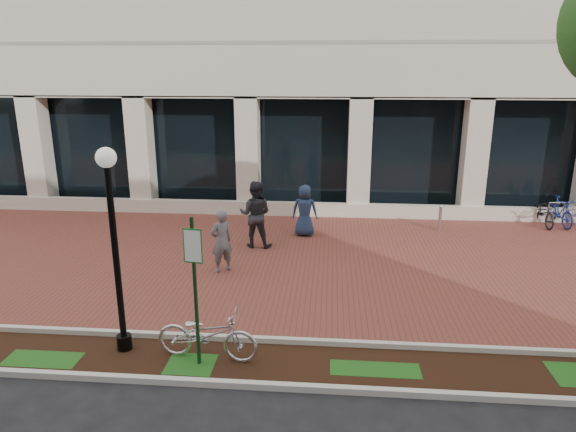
# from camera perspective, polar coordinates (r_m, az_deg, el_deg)

# --- Properties ---
(ground) EXTENTS (120.00, 120.00, 0.00)m
(ground) POSITION_cam_1_polar(r_m,az_deg,el_deg) (14.42, 0.52, -4.95)
(ground) COLOR black
(ground) RESTS_ON ground
(brick_plaza) EXTENTS (40.00, 9.00, 0.01)m
(brick_plaza) POSITION_cam_1_polar(r_m,az_deg,el_deg) (14.42, 0.52, -4.93)
(brick_plaza) COLOR brown
(brick_plaza) RESTS_ON ground
(planting_strip) EXTENTS (40.00, 1.50, 0.01)m
(planting_strip) POSITION_cam_1_polar(r_m,az_deg,el_deg) (9.73, -1.94, -16.11)
(planting_strip) COLOR black
(planting_strip) RESTS_ON ground
(curb_plaza_side) EXTENTS (40.00, 0.12, 0.12)m
(curb_plaza_side) POSITION_cam_1_polar(r_m,az_deg,el_deg) (10.34, -1.44, -13.64)
(curb_plaza_side) COLOR beige
(curb_plaza_side) RESTS_ON ground
(curb_street_side) EXTENTS (40.00, 0.12, 0.12)m
(curb_street_side) POSITION_cam_1_polar(r_m,az_deg,el_deg) (9.08, -2.53, -18.33)
(curb_street_side) COLOR beige
(curb_street_side) RESTS_ON ground
(parking_sign) EXTENTS (0.34, 0.07, 2.80)m
(parking_sign) POSITION_cam_1_polar(r_m,az_deg,el_deg) (9.05, -10.36, -6.51)
(parking_sign) COLOR #14381A
(parking_sign) RESTS_ON ground
(lamppost) EXTENTS (0.36, 0.36, 3.89)m
(lamppost) POSITION_cam_1_polar(r_m,az_deg,el_deg) (9.75, -18.74, -2.58)
(lamppost) COLOR black
(lamppost) RESTS_ON ground
(locked_bicycle) EXTENTS (1.97, 0.86, 1.00)m
(locked_bicycle) POSITION_cam_1_polar(r_m,az_deg,el_deg) (9.75, -8.96, -12.84)
(locked_bicycle) COLOR silver
(locked_bicycle) RESTS_ON ground
(pedestrian_left) EXTENTS (0.73, 0.69, 1.68)m
(pedestrian_left) POSITION_cam_1_polar(r_m,az_deg,el_deg) (13.50, -7.41, -2.78)
(pedestrian_left) COLOR #5D5E62
(pedestrian_left) RESTS_ON ground
(pedestrian_mid) EXTENTS (1.03, 0.83, 2.01)m
(pedestrian_mid) POSITION_cam_1_polar(r_m,az_deg,el_deg) (15.25, -3.65, 0.19)
(pedestrian_mid) COLOR #242428
(pedestrian_mid) RESTS_ON ground
(pedestrian_right) EXTENTS (0.86, 0.60, 1.66)m
(pedestrian_right) POSITION_cam_1_polar(r_m,az_deg,el_deg) (16.28, 1.87, 0.62)
(pedestrian_right) COLOR #1E2D4B
(pedestrian_right) RESTS_ON ground
(bollard) EXTENTS (0.12, 0.12, 0.87)m
(bollard) POSITION_cam_1_polar(r_m,az_deg,el_deg) (17.60, 16.55, -0.17)
(bollard) COLOR silver
(bollard) RESTS_ON ground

